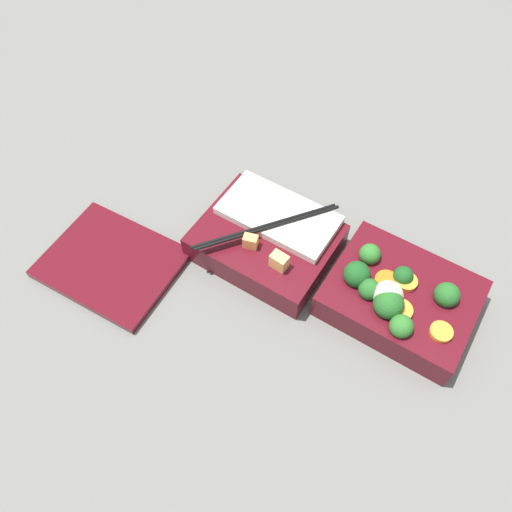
# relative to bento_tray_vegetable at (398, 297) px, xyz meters

# --- Properties ---
(ground_plane) EXTENTS (3.00, 3.00, 0.00)m
(ground_plane) POSITION_rel_bento_tray_vegetable_xyz_m (0.11, 0.01, -0.03)
(ground_plane) COLOR slate
(bento_tray_vegetable) EXTENTS (0.19, 0.15, 0.08)m
(bento_tray_vegetable) POSITION_rel_bento_tray_vegetable_xyz_m (0.00, 0.00, 0.00)
(bento_tray_vegetable) COLOR #510F19
(bento_tray_vegetable) RESTS_ON ground_plane
(bento_tray_rice) EXTENTS (0.19, 0.18, 0.07)m
(bento_tray_rice) POSITION_rel_bento_tray_vegetable_xyz_m (0.20, 0.01, -0.00)
(bento_tray_rice) COLOR #510F19
(bento_tray_rice) RESTS_ON ground_plane
(bento_lid) EXTENTS (0.20, 0.16, 0.01)m
(bento_lid) POSITION_rel_bento_tray_vegetable_xyz_m (0.38, 0.16, -0.02)
(bento_lid) COLOR #510F19
(bento_lid) RESTS_ON ground_plane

